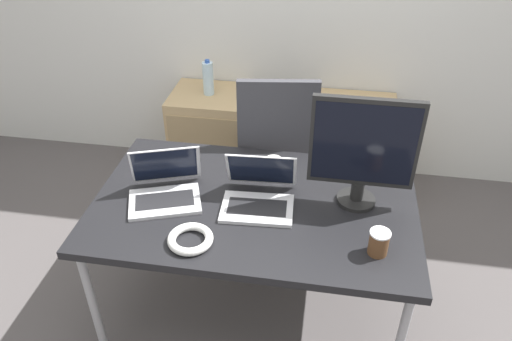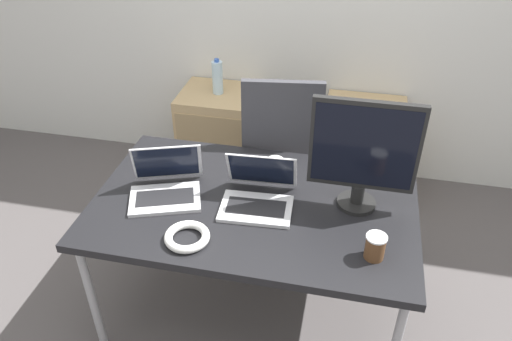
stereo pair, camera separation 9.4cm
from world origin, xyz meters
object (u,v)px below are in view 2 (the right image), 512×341
object	(u,v)px
monitor	(363,153)
coffee_cup_white	(275,167)
laptop_right	(166,186)
cable_coil	(187,237)
coffee_cup_brown	(375,247)
office_chair	(281,170)
cabinet_left	(220,134)
laptop_left	(258,195)
water_bottle	(217,77)
cabinet_right	(361,150)

from	to	relation	value
monitor	coffee_cup_white	xyz separation A→B (m)	(-0.41, 0.16, -0.24)
laptop_right	cable_coil	bearing A→B (deg)	-54.87
coffee_cup_white	coffee_cup_brown	xyz separation A→B (m)	(0.50, -0.49, 0.01)
office_chair	coffee_cup_white	world-z (taller)	office_chair
cabinet_left	monitor	xyz separation A→B (m)	(1.00, -1.15, 0.69)
laptop_left	coffee_cup_brown	distance (m)	0.59
water_bottle	cable_coil	world-z (taller)	water_bottle
laptop_left	monitor	bearing A→B (deg)	11.20
laptop_left	laptop_right	distance (m)	0.44
office_chair	cable_coil	bearing A→B (deg)	-102.46
water_bottle	monitor	distance (m)	1.54
water_bottle	laptop_right	size ratio (longest dim) A/B	0.64
cabinet_left	laptop_left	size ratio (longest dim) A/B	1.94
office_chair	laptop_right	size ratio (longest dim) A/B	2.88
water_bottle	cable_coil	size ratio (longest dim) A/B	1.27
office_chair	cabinet_right	world-z (taller)	office_chair
cabinet_left	cable_coil	xyz separation A→B (m)	(0.31, -1.55, 0.42)
cabinet_right	laptop_right	bearing A→B (deg)	-125.91
water_bottle	office_chair	bearing A→B (deg)	-42.89
water_bottle	cabinet_right	bearing A→B (deg)	-0.12
cabinet_left	laptop_left	xyz separation A→B (m)	(0.55, -1.24, 0.45)
monitor	coffee_cup_brown	xyz separation A→B (m)	(0.09, -0.33, -0.23)
office_chair	cabinet_right	size ratio (longest dim) A/B	1.67
cabinet_left	cable_coil	world-z (taller)	cable_coil
office_chair	cabinet_right	distance (m)	0.70
office_chair	cable_coil	distance (m)	1.12
office_chair	cable_coil	world-z (taller)	office_chair
office_chair	coffee_cup_white	bearing A→B (deg)	-84.53
office_chair	coffee_cup_brown	xyz separation A→B (m)	(0.55, -0.99, 0.36)
cabinet_right	laptop_right	size ratio (longest dim) A/B	1.72
cabinet_right	office_chair	bearing A→B (deg)	-134.09
cabinet_right	monitor	distance (m)	1.34
laptop_right	office_chair	bearing A→B (deg)	60.53
cabinet_right	laptop_right	distance (m)	1.62
cabinet_left	coffee_cup_brown	world-z (taller)	coffee_cup_brown
laptop_left	monitor	xyz separation A→B (m)	(0.45, 0.09, 0.24)
office_chair	water_bottle	bearing A→B (deg)	137.11
coffee_cup_brown	laptop_right	bearing A→B (deg)	167.39
coffee_cup_white	office_chair	bearing A→B (deg)	95.47
cabinet_left	water_bottle	bearing A→B (deg)	90.00
coffee_cup_brown	cable_coil	distance (m)	0.78
monitor	laptop_right	bearing A→B (deg)	-172.72
laptop_left	coffee_cup_brown	bearing A→B (deg)	-24.46
coffee_cup_brown	cable_coil	size ratio (longest dim) A/B	0.57
cabinet_right	coffee_cup_white	distance (m)	1.17
coffee_cup_white	cable_coil	world-z (taller)	coffee_cup_white
monitor	cabinet_left	bearing A→B (deg)	131.03
office_chair	laptop_right	distance (m)	0.95
laptop_right	cabinet_right	bearing A→B (deg)	54.09
coffee_cup_white	coffee_cup_brown	world-z (taller)	coffee_cup_brown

